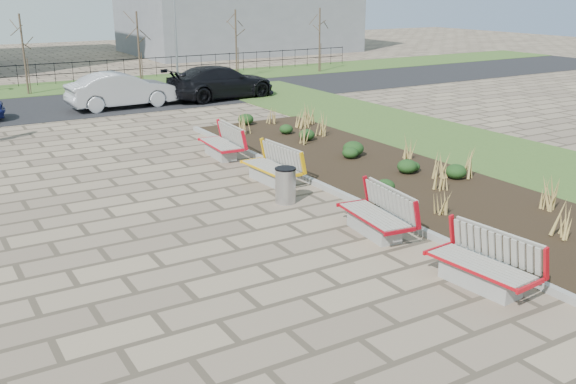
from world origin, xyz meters
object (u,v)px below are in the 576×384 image
bench_d (220,142)px  litter_bin (285,186)px  bench_a (481,262)px  bench_c (270,165)px  bench_b (374,213)px  car_silver (122,90)px  lamp_east (175,29)px  car_black (221,82)px

bench_d → litter_bin: bench_d is taller
bench_a → litter_bin: size_ratio=2.32×
bench_c → bench_d: 3.30m
bench_d → bench_b: bearing=-86.6°
car_silver → bench_d: bearing=177.6°
bench_b → bench_c: (0.00, 4.68, 0.00)m
bench_a → car_silver: size_ratio=0.43×
lamp_east → car_black: bearing=-90.4°
bench_c → lamp_east: bearing=72.9°
litter_bin → car_black: bearing=70.4°
bench_b → bench_c: 4.68m
bench_a → bench_b: (0.00, 3.12, 0.00)m
car_black → lamp_east: bearing=-6.3°
bench_b → litter_bin: 2.96m
bench_d → car_silver: (0.01, 10.46, 0.32)m
litter_bin → car_silver: bearing=87.9°
bench_a → bench_d: 11.10m
car_silver → lamp_east: (4.99, 5.78, 2.22)m
bench_c → bench_d: bearing=87.3°
bench_b → bench_d: size_ratio=1.00×
bench_d → lamp_east: lamp_east is taller
bench_a → bench_b: bearing=84.4°
car_silver → litter_bin: bearing=175.5°
bench_c → litter_bin: (-0.56, -1.78, -0.05)m
bench_d → car_black: 11.53m
bench_a → litter_bin: bench_a is taller
litter_bin → bench_d: bearing=83.7°
bench_a → car_black: 22.07m
litter_bin → bench_b: bearing=-79.0°
bench_c → lamp_east: 20.33m
bench_b → lamp_east: lamp_east is taller
bench_c → lamp_east: (5.00, 19.54, 2.54)m
car_silver → bench_b: bearing=177.6°
bench_d → car_black: (4.95, 10.40, 0.32)m
litter_bin → lamp_east: size_ratio=0.15×
litter_bin → lamp_east: (5.56, 21.32, 2.59)m
bench_b → bench_d: (0.00, 7.98, 0.00)m
bench_b → car_black: (4.95, 18.39, 0.32)m
bench_b → lamp_east: 24.86m
bench_d → lamp_east: 17.18m
bench_c → lamp_east: size_ratio=0.35×
bench_b → bench_d: 7.98m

